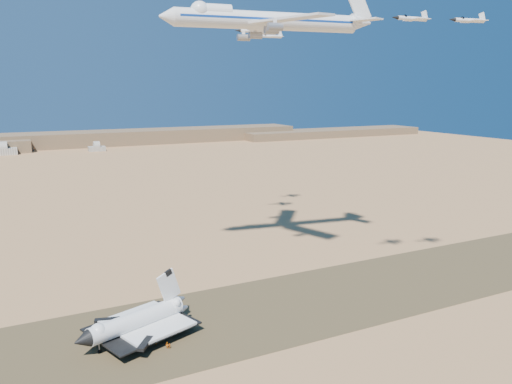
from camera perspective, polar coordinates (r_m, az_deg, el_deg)
name	(u,v)px	position (r m, az deg, el deg)	size (l,w,h in m)	color
ground	(212,322)	(162.84, -5.04, -14.59)	(1200.00, 1200.00, 0.00)	#A8784B
runway	(212,322)	(162.82, -5.04, -14.58)	(600.00, 50.00, 0.06)	brown
ridgeline	(110,140)	(677.14, -16.33, 5.75)	(960.00, 90.00, 18.00)	brown
shuttle	(136,322)	(155.12, -13.57, -14.29)	(37.19, 30.21, 18.10)	white
carrier_747	(262,20)	(196.12, 0.70, 19.02)	(84.42, 64.51, 20.95)	white
crew_a	(156,342)	(151.84, -11.36, -16.46)	(0.63, 0.41, 1.72)	orange
crew_b	(167,345)	(149.52, -10.12, -16.84)	(0.93, 0.54, 1.92)	orange
crew_c	(170,346)	(149.29, -9.85, -16.94)	(0.94, 0.48, 1.60)	orange
chase_jet_a	(411,18)	(172.26, 17.33, 18.41)	(13.96, 7.50, 3.47)	white
chase_jet_b	(469,20)	(181.65, 23.13, 17.61)	(13.83, 7.72, 3.46)	white
chase_jet_c	(254,31)	(243.47, -0.23, 17.95)	(16.23, 9.48, 4.14)	white
chase_jet_d	(270,36)	(268.27, 1.60, 17.36)	(15.65, 8.43, 3.90)	white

